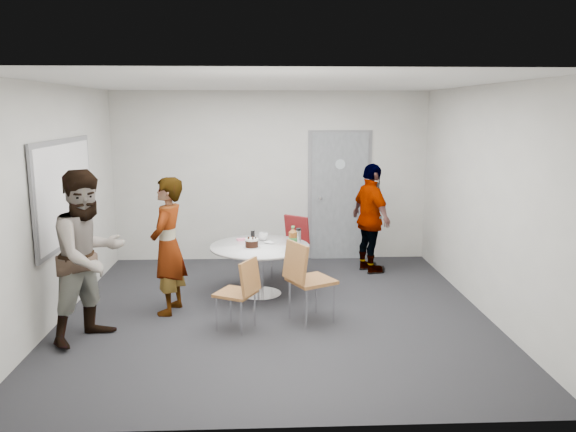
{
  "coord_description": "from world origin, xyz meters",
  "views": [
    {
      "loc": [
        -0.13,
        -6.43,
        2.42
      ],
      "look_at": [
        0.17,
        0.25,
        1.14
      ],
      "focal_mm": 35.0,
      "sensor_mm": 36.0,
      "label": 1
    }
  ],
  "objects_px": {
    "door": "(339,196)",
    "chair_far": "(292,240)",
    "table": "(262,252)",
    "chair_near_left": "(242,288)",
    "whiteboard": "(65,192)",
    "person_left": "(89,256)",
    "person_right": "(371,219)",
    "person_main": "(168,246)",
    "chair_near_right": "(304,274)"
  },
  "relations": [
    {
      "from": "whiteboard",
      "to": "person_right",
      "type": "distance_m",
      "value": 4.24
    },
    {
      "from": "whiteboard",
      "to": "person_left",
      "type": "height_order",
      "value": "whiteboard"
    },
    {
      "from": "chair_far",
      "to": "person_left",
      "type": "xyz_separation_m",
      "value": [
        -2.23,
        -2.14,
        0.36
      ]
    },
    {
      "from": "door",
      "to": "chair_near_left",
      "type": "bearing_deg",
      "value": -116.09
    },
    {
      "from": "door",
      "to": "chair_near_right",
      "type": "distance_m",
      "value": 2.96
    },
    {
      "from": "whiteboard",
      "to": "chair_far",
      "type": "height_order",
      "value": "whiteboard"
    },
    {
      "from": "door",
      "to": "whiteboard",
      "type": "distance_m",
      "value": 4.25
    },
    {
      "from": "door",
      "to": "whiteboard",
      "type": "bearing_deg",
      "value": -147.34
    },
    {
      "from": "chair_near_right",
      "to": "chair_near_left",
      "type": "bearing_deg",
      "value": -102.75
    },
    {
      "from": "person_main",
      "to": "person_right",
      "type": "xyz_separation_m",
      "value": [
        2.73,
        1.59,
        -0.0
      ]
    },
    {
      "from": "whiteboard",
      "to": "chair_near_left",
      "type": "bearing_deg",
      "value": -19.3
    },
    {
      "from": "chair_near_right",
      "to": "person_right",
      "type": "relative_size",
      "value": 0.58
    },
    {
      "from": "chair_far",
      "to": "whiteboard",
      "type": "bearing_deg",
      "value": 63.78
    },
    {
      "from": "door",
      "to": "table",
      "type": "xyz_separation_m",
      "value": [
        -1.25,
        -1.84,
        -0.44
      ]
    },
    {
      "from": "table",
      "to": "chair_near_left",
      "type": "bearing_deg",
      "value": -100.67
    },
    {
      "from": "chair_far",
      "to": "person_left",
      "type": "height_order",
      "value": "person_left"
    },
    {
      "from": "table",
      "to": "chair_near_left",
      "type": "distance_m",
      "value": 1.2
    },
    {
      "from": "table",
      "to": "person_right",
      "type": "relative_size",
      "value": 0.79
    },
    {
      "from": "chair_far",
      "to": "person_right",
      "type": "relative_size",
      "value": 0.55
    },
    {
      "from": "chair_near_left",
      "to": "person_right",
      "type": "bearing_deg",
      "value": -13.07
    },
    {
      "from": "whiteboard",
      "to": "chair_near_left",
      "type": "relative_size",
      "value": 2.34
    },
    {
      "from": "door",
      "to": "chair_near_right",
      "type": "relative_size",
      "value": 2.22
    },
    {
      "from": "door",
      "to": "chair_far",
      "type": "distance_m",
      "value": 1.4
    },
    {
      "from": "whiteboard",
      "to": "table",
      "type": "distance_m",
      "value": 2.5
    },
    {
      "from": "door",
      "to": "chair_far",
      "type": "height_order",
      "value": "door"
    },
    {
      "from": "chair_far",
      "to": "person_left",
      "type": "bearing_deg",
      "value": 83.08
    },
    {
      "from": "whiteboard",
      "to": "chair_near_right",
      "type": "height_order",
      "value": "whiteboard"
    },
    {
      "from": "person_main",
      "to": "person_left",
      "type": "height_order",
      "value": "person_left"
    },
    {
      "from": "whiteboard",
      "to": "person_left",
      "type": "bearing_deg",
      "value": -60.19
    },
    {
      "from": "whiteboard",
      "to": "person_main",
      "type": "xyz_separation_m",
      "value": [
        1.2,
        -0.12,
        -0.63
      ]
    },
    {
      "from": "door",
      "to": "chair_near_left",
      "type": "height_order",
      "value": "door"
    },
    {
      "from": "table",
      "to": "person_left",
      "type": "distance_m",
      "value": 2.26
    },
    {
      "from": "chair_far",
      "to": "person_main",
      "type": "height_order",
      "value": "person_main"
    },
    {
      "from": "door",
      "to": "chair_far",
      "type": "xyz_separation_m",
      "value": [
        -0.82,
        -1.03,
        -0.48
      ]
    },
    {
      "from": "whiteboard",
      "to": "person_right",
      "type": "height_order",
      "value": "whiteboard"
    },
    {
      "from": "chair_near_left",
      "to": "person_main",
      "type": "relative_size",
      "value": 0.49
    },
    {
      "from": "door",
      "to": "whiteboard",
      "type": "height_order",
      "value": "door"
    },
    {
      "from": "door",
      "to": "chair_near_left",
      "type": "relative_size",
      "value": 2.62
    },
    {
      "from": "table",
      "to": "chair_near_right",
      "type": "relative_size",
      "value": 1.35
    },
    {
      "from": "whiteboard",
      "to": "chair_near_left",
      "type": "xyz_separation_m",
      "value": [
        2.09,
        -0.73,
        -0.96
      ]
    },
    {
      "from": "door",
      "to": "person_left",
      "type": "distance_m",
      "value": 4.4
    },
    {
      "from": "chair_far",
      "to": "person_left",
      "type": "relative_size",
      "value": 0.49
    },
    {
      "from": "whiteboard",
      "to": "chair_near_left",
      "type": "height_order",
      "value": "whiteboard"
    },
    {
      "from": "door",
      "to": "chair_near_right",
      "type": "bearing_deg",
      "value": -105.28
    },
    {
      "from": "table",
      "to": "chair_near_left",
      "type": "height_order",
      "value": "table"
    },
    {
      "from": "chair_near_right",
      "to": "chair_far",
      "type": "bearing_deg",
      "value": 153.85
    },
    {
      "from": "chair_near_left",
      "to": "chair_far",
      "type": "relative_size",
      "value": 0.91
    },
    {
      "from": "table",
      "to": "person_left",
      "type": "bearing_deg",
      "value": -143.37
    },
    {
      "from": "chair_near_left",
      "to": "chair_near_right",
      "type": "height_order",
      "value": "chair_near_right"
    },
    {
      "from": "chair_near_right",
      "to": "person_right",
      "type": "bearing_deg",
      "value": 122.9
    }
  ]
}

